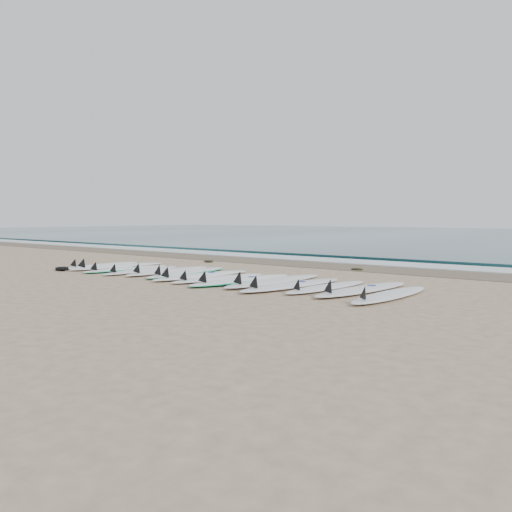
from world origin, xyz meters
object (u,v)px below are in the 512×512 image
Objects in this scene: surfboard_13 at (389,294)px; surfboard_0 at (101,265)px; leash_coil at (62,269)px; surfboard_7 at (217,278)px.

surfboard_0 is at bearing -178.18° from surfboard_13.
surfboard_0 reaches higher than leash_coil.
surfboard_13 is (8.36, -0.14, 0.00)m from surfboard_0.
leash_coil is (-4.46, -0.96, -0.01)m from surfboard_7.
surfboard_0 is 5.28× the size of leash_coil.
surfboard_7 is 3.85m from surfboard_13.
surfboard_7 reaches higher than surfboard_0.
surfboard_7 is 0.99× the size of surfboard_13.
surfboard_7 is at bearing -176.18° from surfboard_13.
surfboard_13 is at bearing 7.06° from leash_coil.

